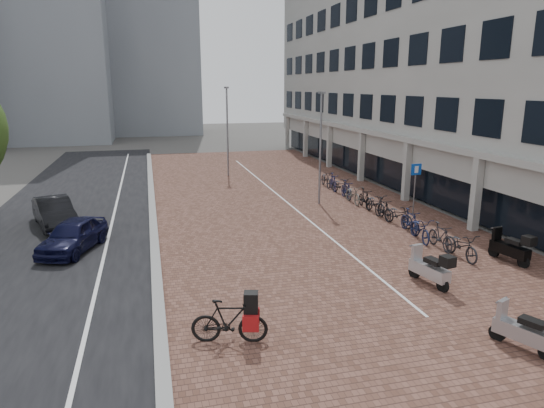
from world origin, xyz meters
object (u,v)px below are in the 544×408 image
(car_navy, at_px, (73,235))
(parking_sign, at_px, (415,181))
(hero_bike, at_px, (229,320))
(scooter_front, at_px, (429,267))
(scooter_back, at_px, (525,329))
(car_dark, at_px, (54,212))
(scooter_mid, at_px, (510,247))

(car_navy, xyz_separation_m, parking_sign, (15.68, 1.36, 1.16))
(hero_bike, height_order, scooter_front, hero_bike)
(car_navy, bearing_deg, parking_sign, 24.67)
(car_navy, xyz_separation_m, scooter_back, (11.68, -10.64, -0.06))
(car_navy, xyz_separation_m, hero_bike, (4.79, -8.46, -0.03))
(car_dark, relative_size, scooter_front, 2.25)
(car_navy, relative_size, hero_bike, 1.87)
(hero_bike, bearing_deg, car_dark, 41.38)
(scooter_mid, xyz_separation_m, scooter_back, (-4.00, -5.28, -0.03))
(hero_bike, bearing_deg, scooter_mid, -59.03)
(car_dark, relative_size, scooter_back, 2.38)
(car_navy, height_order, scooter_mid, car_navy)
(car_navy, distance_m, hero_bike, 9.72)
(car_dark, xyz_separation_m, hero_bike, (6.10, -12.37, -0.06))
(car_dark, xyz_separation_m, parking_sign, (17.00, -2.55, 1.13))
(scooter_front, height_order, parking_sign, parking_sign)
(scooter_front, bearing_deg, hero_bike, -175.44)
(scooter_front, distance_m, scooter_mid, 4.15)
(hero_bike, distance_m, scooter_back, 7.23)
(scooter_front, bearing_deg, car_navy, 139.50)
(car_dark, xyz_separation_m, scooter_mid, (17.00, -9.28, -0.05))
(scooter_front, xyz_separation_m, scooter_mid, (4.00, 1.10, -0.00))
(car_dark, xyz_separation_m, scooter_back, (13.00, -14.56, -0.08))
(car_dark, height_order, hero_bike, hero_bike)
(car_navy, xyz_separation_m, scooter_front, (11.68, -6.47, -0.02))
(scooter_front, height_order, scooter_back, scooter_front)
(scooter_front, xyz_separation_m, parking_sign, (4.00, 7.83, 1.18))
(hero_bike, xyz_separation_m, parking_sign, (10.90, 9.82, 1.19))
(parking_sign, bearing_deg, scooter_back, -111.19)
(car_dark, distance_m, parking_sign, 17.22)
(car_navy, bearing_deg, scooter_back, -22.62)
(car_dark, bearing_deg, hero_bike, -82.29)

